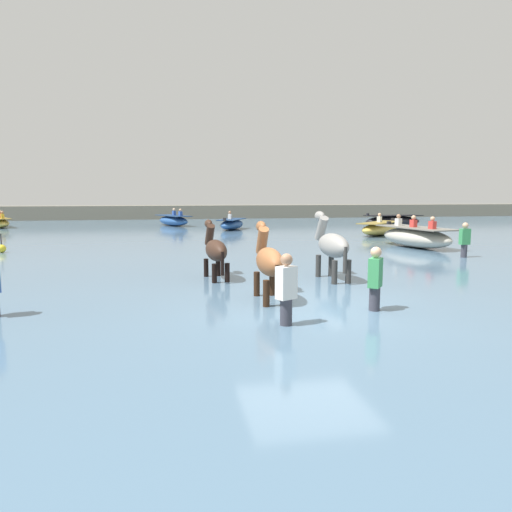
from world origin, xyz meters
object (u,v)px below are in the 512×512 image
Objects in this scene: person_wading_mid at (464,245)px; channel_buoy at (2,248)px; person_wading_close at (286,300)px; horse_trailing_chestnut at (269,264)px; boat_near_port at (380,229)px; boat_far_inshore at (393,221)px; horse_flank_grey at (332,247)px; boat_near_starboard at (232,224)px; person_onlooker_left at (375,288)px; boat_distant_east at (416,237)px; horse_lead_dark_bay at (215,252)px; boat_mid_outer at (173,220)px.

person_wading_mid is 2.35× the size of channel_buoy.
person_wading_close is at bearing -138.96° from person_wading_mid.
horse_trailing_chestnut is 1.23× the size of person_wading_close.
boat_far_inshore is (3.56, 5.58, 0.04)m from boat_near_port.
boat_near_port is 5.08× the size of channel_buoy.
person_wading_close is (-2.17, -3.87, -0.39)m from horse_flank_grey.
person_onlooker_left is (-0.16, -20.42, 0.10)m from boat_near_starboard.
boat_distant_east reaches higher than person_wading_mid.
horse_lead_dark_bay is at bearing 107.33° from horse_trailing_chestnut.
boat_near_starboard is 21.17m from person_wading_close.
boat_distant_east reaches higher than boat_far_inshore.
boat_near_port is at bearing 82.94° from person_wading_mid.
boat_distant_east reaches higher than person_onlooker_left.
boat_far_inshore is at bearing 51.54° from horse_lead_dark_bay.
boat_mid_outer is (-3.60, 21.45, -0.46)m from horse_flank_grey.
person_onlooker_left is at bearing -115.71° from boat_near_port.
boat_near_port is 2.17× the size of person_wading_mid.
horse_flank_grey is 1.31× the size of person_wading_mid.
boat_near_starboard is (1.89, 19.18, -0.42)m from horse_trailing_chestnut.
horse_flank_grey is 13.79m from boat_near_port.
horse_trailing_chestnut reaches higher than person_onlooker_left.
person_onlooker_left reaches higher than boat_far_inshore.
horse_flank_grey is 3.26m from person_onlooker_left.
person_wading_close is (-0.12, -1.89, -0.32)m from horse_trailing_chestnut.
boat_far_inshore is 23.35m from person_onlooker_left.
horse_lead_dark_bay is 2.94m from horse_flank_grey.
person_wading_close is at bearing -81.20° from horse_lead_dark_bay.
boat_near_starboard is 13.87m from channel_buoy.
horse_lead_dark_bay is 9.96m from channel_buoy.
boat_distant_east is 2.46× the size of person_wading_mid.
channel_buoy is at bearing -135.55° from boat_near_starboard.
channel_buoy is (-9.74, 10.71, -0.27)m from person_onlooker_left.
horse_flank_grey is 0.55× the size of boat_mid_outer.
horse_flank_grey is at bearing 84.35° from person_onlooker_left.
person_wading_close is at bearing -128.29° from boat_distant_east.
person_wading_close is (-8.02, -10.16, 0.01)m from boat_distant_east.
horse_trailing_chestnut is at bearing -136.08° from horse_flank_grey.
person_wading_mid is (-1.08, -8.76, 0.09)m from boat_near_port.
person_onlooker_left is 2.35× the size of channel_buoy.
horse_lead_dark_bay is at bearing -164.00° from person_wading_mid.
horse_trailing_chestnut is at bearing -72.67° from horse_lead_dark_bay.
horse_trailing_chestnut is at bearing -49.78° from channel_buoy.
boat_far_inshore reaches higher than channel_buoy.
person_wading_mid is at bearing 16.00° from horse_lead_dark_bay.
boat_mid_outer is (-1.55, 23.42, -0.39)m from horse_trailing_chestnut.
person_wading_close is (0.70, -4.50, -0.26)m from horse_lead_dark_bay.
horse_trailing_chestnut reaches higher than boat_near_starboard.
person_wading_close is at bearing -86.77° from boat_mid_outer.
channel_buoy is at bearing 175.71° from boat_distant_east.
person_wading_close is at bearing -120.08° from boat_near_port.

